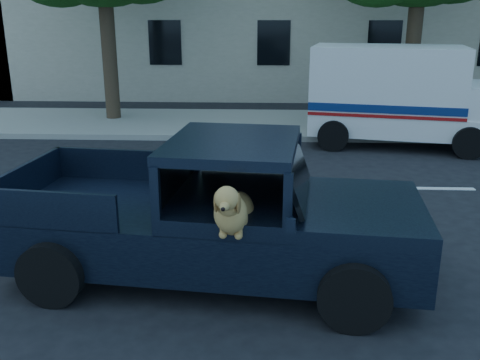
# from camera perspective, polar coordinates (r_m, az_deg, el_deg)

# --- Properties ---
(ground) EXTENTS (120.00, 120.00, 0.00)m
(ground) POSITION_cam_1_polar(r_m,az_deg,el_deg) (7.48, -2.84, -8.82)
(ground) COLOR black
(ground) RESTS_ON ground
(far_sidewalk) EXTENTS (60.00, 4.00, 0.15)m
(far_sidewalk) POSITION_cam_1_polar(r_m,az_deg,el_deg) (16.21, 0.15, 6.04)
(far_sidewalk) COLOR gray
(far_sidewalk) RESTS_ON ground
(lane_stripes) EXTENTS (21.60, 0.14, 0.01)m
(lane_stripes) POSITION_cam_1_polar(r_m,az_deg,el_deg) (10.68, 9.61, -0.75)
(lane_stripes) COLOR silver
(lane_stripes) RESTS_ON ground
(pickup_truck) EXTENTS (5.33, 2.90, 1.84)m
(pickup_truck) POSITION_cam_1_polar(r_m,az_deg,el_deg) (6.89, -3.49, -5.50)
(pickup_truck) COLOR black
(pickup_truck) RESTS_ON ground
(mail_truck) EXTENTS (4.87, 3.07, 2.49)m
(mail_truck) POSITION_cam_1_polar(r_m,az_deg,el_deg) (14.30, 16.48, 7.91)
(mail_truck) COLOR silver
(mail_truck) RESTS_ON ground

